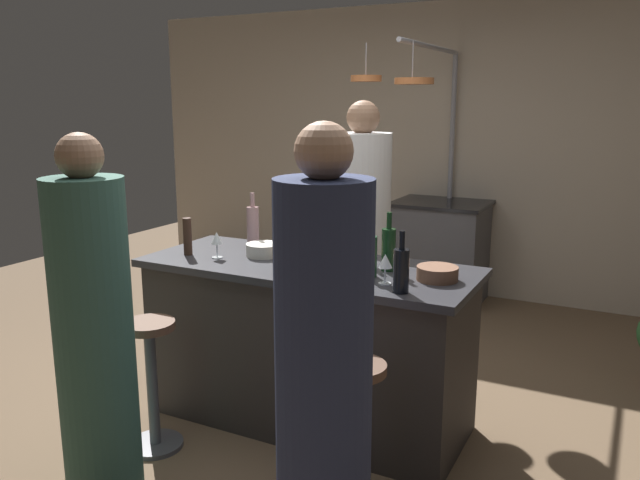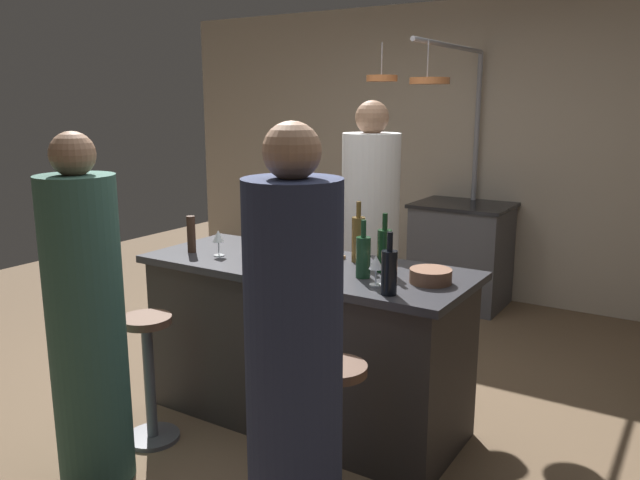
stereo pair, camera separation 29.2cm
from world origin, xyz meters
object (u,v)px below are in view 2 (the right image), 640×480
(bar_stool_right, at_px, (336,432))
(wine_bottle_rose, at_px, (258,224))
(bar_stool_left, at_px, (149,373))
(wine_bottle_red, at_px, (384,250))
(cutting_board, at_px, (310,257))
(pepper_mill, at_px, (191,234))
(chef, at_px, (370,248))
(wine_glass_near_left_guest, at_px, (218,237))
(mixing_bowl_ceramic, at_px, (265,249))
(wine_bottle_green, at_px, (363,256))
(stove_range, at_px, (461,254))
(wine_glass_near_right_guest, at_px, (376,264))
(mixing_bowl_wooden, at_px, (431,276))
(wine_bottle_dark, at_px, (389,271))
(wine_bottle_amber, at_px, (358,238))
(guest_right, at_px, (294,373))
(guest_left, at_px, (87,326))

(bar_stool_right, xyz_separation_m, wine_bottle_rose, (-1.05, 0.85, 0.65))
(bar_stool_left, height_order, wine_bottle_red, wine_bottle_red)
(cutting_board, bearing_deg, pepper_mill, -161.20)
(chef, bearing_deg, wine_glass_near_left_guest, -115.30)
(mixing_bowl_ceramic, bearing_deg, bar_stool_left, -111.45)
(wine_bottle_green, distance_m, wine_bottle_rose, 0.93)
(stove_range, distance_m, wine_glass_near_left_guest, 2.67)
(pepper_mill, height_order, wine_glass_near_right_guest, pepper_mill)
(mixing_bowl_wooden, bearing_deg, wine_bottle_dark, -107.72)
(wine_glass_near_left_guest, bearing_deg, wine_bottle_amber, 22.61)
(chef, bearing_deg, bar_stool_right, -67.16)
(guest_right, distance_m, mixing_bowl_wooden, 0.99)
(bar_stool_left, bearing_deg, wine_bottle_red, 34.87)
(guest_right, xyz_separation_m, wine_bottle_rose, (-1.08, 1.19, 0.24))
(stove_range, xyz_separation_m, wine_bottle_amber, (0.22, -2.27, 0.58))
(mixing_bowl_ceramic, bearing_deg, mixing_bowl_wooden, -1.70)
(wine_glass_near_left_guest, xyz_separation_m, wine_glass_near_right_guest, (1.01, -0.05, 0.00))
(cutting_board, bearing_deg, wine_glass_near_left_guest, -155.80)
(guest_right, bearing_deg, wine_glass_near_left_guest, 142.13)
(chef, height_order, mixing_bowl_ceramic, chef)
(wine_bottle_green, bearing_deg, wine_bottle_rose, 160.78)
(stove_range, relative_size, pepper_mill, 4.24)
(wine_bottle_amber, height_order, wine_glass_near_right_guest, wine_bottle_amber)
(guest_right, xyz_separation_m, cutting_board, (-0.62, 1.06, 0.13))
(bar_stool_left, distance_m, wine_bottle_red, 1.37)
(wine_bottle_green, xyz_separation_m, wine_bottle_rose, (-0.88, 0.31, 0.02))
(wine_bottle_dark, bearing_deg, pepper_mill, 174.27)
(guest_right, xyz_separation_m, wine_bottle_green, (-0.20, 0.89, 0.23))
(stove_range, height_order, wine_bottle_dark, wine_bottle_dark)
(wine_bottle_red, xyz_separation_m, mixing_bowl_ceramic, (-0.73, -0.03, -0.08))
(wine_bottle_amber, bearing_deg, guest_left, -122.37)
(wine_bottle_dark, distance_m, wine_bottle_rose, 1.22)
(pepper_mill, xyz_separation_m, wine_bottle_dark, (1.31, -0.13, 0.00))
(bar_stool_right, distance_m, wine_glass_near_right_guest, 0.78)
(mixing_bowl_wooden, distance_m, mixing_bowl_ceramic, 1.01)
(pepper_mill, relative_size, mixing_bowl_ceramic, 1.09)
(guest_left, relative_size, wine_bottle_rose, 5.09)
(stove_range, distance_m, mixing_bowl_ceramic, 2.48)
(bar_stool_right, bearing_deg, mixing_bowl_ceramic, 142.57)
(bar_stool_right, xyz_separation_m, mixing_bowl_wooden, (0.15, 0.63, 0.56))
(wine_bottle_amber, bearing_deg, bar_stool_right, -66.88)
(wine_bottle_dark, relative_size, mixing_bowl_wooden, 1.42)
(stove_range, height_order, wine_bottle_amber, wine_bottle_amber)
(bar_stool_right, height_order, mixing_bowl_ceramic, mixing_bowl_ceramic)
(chef, height_order, wine_bottle_amber, chef)
(wine_bottle_red, distance_m, mixing_bowl_ceramic, 0.74)
(stove_range, distance_m, chef, 1.65)
(bar_stool_right, relative_size, wine_bottle_rose, 2.13)
(wine_bottle_red, relative_size, wine_bottle_dark, 1.06)
(mixing_bowl_ceramic, bearing_deg, stove_range, 82.91)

